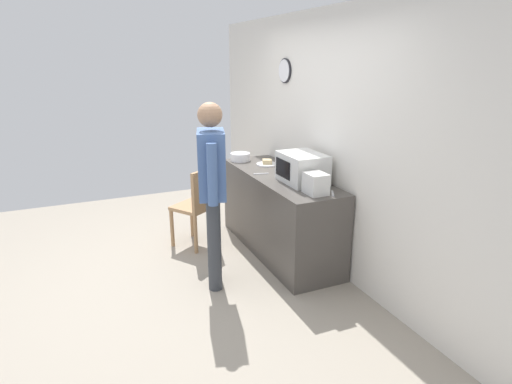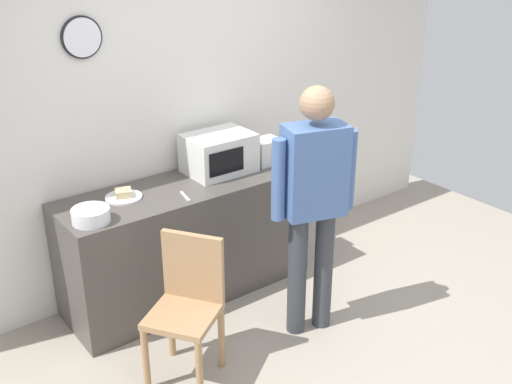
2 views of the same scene
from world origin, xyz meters
name	(u,v)px [view 2 (image 2 of 2)]	position (x,y,z in m)	size (l,w,h in m)	color
ground_plane	(321,357)	(0.00, 0.00, 0.00)	(6.00, 6.00, 0.00)	#9E9384
back_wall	(188,114)	(0.00, 1.60, 1.30)	(5.40, 0.13, 2.60)	silver
kitchen_counter	(188,240)	(-0.28, 1.22, 0.45)	(1.90, 0.62, 0.90)	#4C4742
microwave	(219,153)	(0.08, 1.30, 1.05)	(0.50, 0.39, 0.30)	silver
sandwich_plate	(124,196)	(-0.73, 1.28, 0.92)	(0.26, 0.26, 0.07)	white
salad_bowl	(91,215)	(-1.07, 1.07, 0.95)	(0.24, 0.24, 0.10)	white
toaster	(266,151)	(0.47, 1.22, 1.00)	(0.22, 0.18, 0.20)	silver
fork_utensil	(261,156)	(0.54, 1.37, 0.91)	(0.17, 0.02, 0.01)	silver
spoon_utensil	(185,196)	(-0.38, 1.05, 0.91)	(0.17, 0.02, 0.01)	silver
person_standing	(313,195)	(0.16, 0.31, 1.04)	(0.57, 0.34, 1.76)	#353940
wooden_chair	(188,302)	(-0.76, 0.42, 0.52)	(0.56, 0.56, 0.94)	#A87F56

